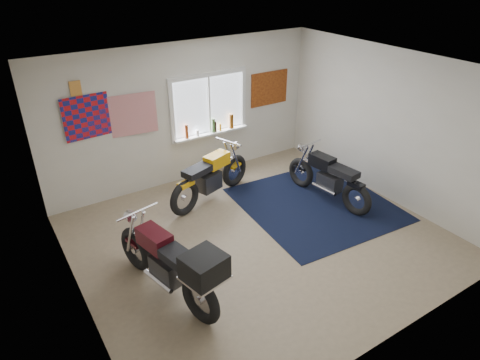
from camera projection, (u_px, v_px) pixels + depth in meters
ground at (259, 238)px, 6.90m from camera, size 5.50×5.50×0.00m
room_shell at (262, 144)px, 6.12m from camera, size 5.50×5.50×5.50m
navy_rug at (316, 204)px, 7.81m from camera, size 2.68×2.77×0.01m
window_assembly at (209, 109)px, 8.32m from camera, size 1.66×0.17×1.26m
oil_bottles at (214, 126)px, 8.46m from camera, size 1.09×0.09×0.30m
flag_display at (75, 88)px, 6.82m from camera, size 1.60×0.10×1.17m
triumph_poster at (269, 88)px, 8.93m from camera, size 0.90×0.03×0.70m
yellow_triumph at (210, 178)px, 7.78m from camera, size 1.93×0.82×1.01m
black_chrome_bike at (328, 179)px, 7.77m from camera, size 0.58×1.91×0.98m
maroon_tourer at (172, 265)px, 5.46m from camera, size 0.87×2.09×1.06m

